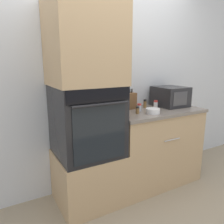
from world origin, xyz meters
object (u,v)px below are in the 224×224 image
(microwave, at_px, (170,96))
(condiment_jar_near, at_px, (139,107))
(knife_block, at_px, (130,101))
(condiment_jar_mid, at_px, (156,104))
(condiment_jar_back, at_px, (137,110))
(bowl, at_px, (153,111))
(wall_oven, at_px, (87,120))
(condiment_jar_far, at_px, (145,104))

(microwave, bearing_deg, condiment_jar_near, -174.13)
(knife_block, distance_m, condiment_jar_mid, 0.32)
(knife_block, height_order, condiment_jar_back, knife_block)
(knife_block, relative_size, bowl, 1.54)
(microwave, height_order, condiment_jar_back, microwave)
(wall_oven, relative_size, microwave, 1.83)
(bowl, bearing_deg, knife_block, 101.81)
(condiment_jar_near, relative_size, condiment_jar_far, 0.85)
(condiment_jar_mid, bearing_deg, condiment_jar_far, 141.49)
(condiment_jar_far, bearing_deg, wall_oven, -170.65)
(bowl, distance_m, condiment_jar_far, 0.32)
(condiment_jar_near, height_order, condiment_jar_back, condiment_jar_near)
(bowl, height_order, condiment_jar_back, condiment_jar_back)
(knife_block, height_order, condiment_jar_near, knife_block)
(wall_oven, relative_size, condiment_jar_mid, 7.54)
(condiment_jar_mid, bearing_deg, wall_oven, -176.57)
(microwave, distance_m, condiment_jar_mid, 0.25)
(knife_block, height_order, condiment_jar_far, knife_block)
(knife_block, bearing_deg, microwave, -13.30)
(microwave, relative_size, knife_block, 1.64)
(condiment_jar_far, bearing_deg, condiment_jar_near, -144.81)
(condiment_jar_far, bearing_deg, knife_block, 164.62)
(wall_oven, bearing_deg, bowl, -12.43)
(condiment_jar_near, height_order, condiment_jar_far, condiment_jar_far)
(bowl, height_order, condiment_jar_mid, condiment_jar_mid)
(bowl, relative_size, condiment_jar_mid, 1.64)
(microwave, distance_m, condiment_jar_near, 0.52)
(microwave, height_order, condiment_jar_mid, microwave)
(wall_oven, bearing_deg, condiment_jar_mid, 3.43)
(wall_oven, distance_m, condiment_jar_far, 0.84)
(condiment_jar_near, bearing_deg, bowl, -70.57)
(microwave, relative_size, bowl, 2.52)
(microwave, bearing_deg, knife_block, 166.70)
(microwave, relative_size, condiment_jar_near, 4.48)
(microwave, height_order, condiment_jar_near, microwave)
(knife_block, height_order, condiment_jar_mid, knife_block)
(wall_oven, height_order, microwave, wall_oven)
(microwave, bearing_deg, condiment_jar_mid, -178.06)
(wall_oven, xyz_separation_m, bowl, (0.71, -0.16, 0.05))
(wall_oven, bearing_deg, condiment_jar_near, 0.93)
(condiment_jar_near, xyz_separation_m, condiment_jar_mid, (0.28, 0.04, 0.00))
(wall_oven, bearing_deg, knife_block, 16.55)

